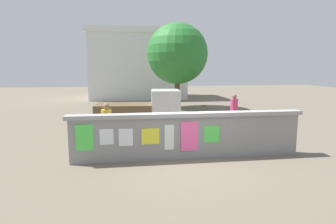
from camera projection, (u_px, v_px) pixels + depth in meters
The scene contains 10 objects.
ground at pixel (158, 116), 16.64m from camera, with size 60.00×60.00×0.00m, color #6B6051.
poster_wall at pixel (188, 135), 8.70m from camera, with size 7.29×0.42×1.43m.
auto_rickshaw_truck at pixel (143, 112), 12.34m from camera, with size 3.71×1.78×1.85m.
motorcycle at pixel (228, 126), 11.42m from camera, with size 1.87×0.69×0.87m.
bicycle_near at pixel (190, 137), 10.05m from camera, with size 1.65×0.63×0.95m.
bicycle_far at pixel (207, 117), 14.30m from camera, with size 1.71×0.44×0.95m.
person_walking at pixel (234, 108), 12.96m from camera, with size 0.47×0.47×1.62m.
person_bystander at pixel (107, 122), 9.53m from camera, with size 0.46×0.46×1.62m.
tree_roadside at pixel (177, 54), 19.77m from camera, with size 4.25×4.25×5.95m.
building_background at pixel (137, 65), 27.46m from camera, with size 9.03×6.32×6.37m.
Camera 1 is at (-1.90, -8.31, 2.73)m, focal length 30.22 mm.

